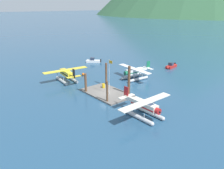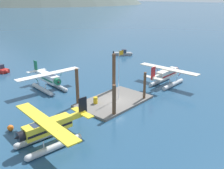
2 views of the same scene
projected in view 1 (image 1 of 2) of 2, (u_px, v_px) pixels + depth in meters
ground_plane at (107, 94)px, 44.86m from camera, size 1200.00×1200.00×0.00m
dock_platform at (107, 93)px, 44.81m from camera, size 10.11×6.27×0.30m
piling_near_left at (86, 83)px, 44.75m from camera, size 0.46×0.46×4.03m
piling_near_right at (107, 92)px, 40.09m from camera, size 0.36×0.36×4.07m
piling_far_left at (106, 74)px, 48.65m from camera, size 0.44×0.44×5.05m
piling_far_right at (129, 81)px, 43.29m from camera, size 0.51×0.51×5.83m
flagpole at (110, 73)px, 42.57m from camera, size 0.95×0.10×6.88m
fuel_drum at (104, 86)px, 47.05m from camera, size 0.62×0.62×0.88m
mooring_buoy at (83, 74)px, 56.32m from camera, size 0.68×0.68×0.68m
seaplane_white_bow_left at (135, 73)px, 53.10m from camera, size 10.49×7.95×3.84m
seaplane_cream_stbd_aft at (144, 107)px, 35.17m from camera, size 7.98×10.42×3.84m
seaplane_yellow_port_aft at (66, 75)px, 51.76m from camera, size 7.95×10.49×3.84m
boat_white_open_west at (93, 61)px, 69.22m from camera, size 4.01×4.05×1.50m
boat_red_open_north at (171, 66)px, 63.25m from camera, size 2.16×4.86×1.50m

